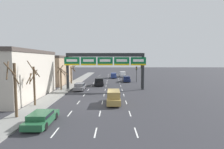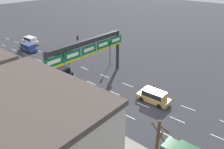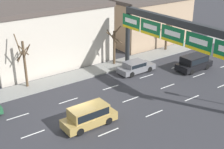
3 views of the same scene
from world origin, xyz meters
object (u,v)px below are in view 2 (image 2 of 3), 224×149
(sign_gantry, at_px, (88,50))
(traffic_light_mid_block, at_px, (110,48))
(suv_white, at_px, (30,40))
(car_grey, at_px, (68,91))
(suv_gold, at_px, (154,96))
(car_navy, at_px, (66,53))
(tree_bare_third, at_px, (50,90))
(tree_bare_furthest, at_px, (158,144))
(suv_blue, at_px, (28,47))
(traffic_light_near_gantry, at_px, (78,41))
(tree_bare_closest, at_px, (13,72))
(suv_black, at_px, (61,71))
(tree_bare_second, at_px, (115,124))

(sign_gantry, bearing_deg, traffic_light_mid_block, 14.18)
(suv_white, height_order, car_grey, suv_white)
(suv_gold, bearing_deg, car_navy, 81.14)
(suv_white, relative_size, car_navy, 0.99)
(tree_bare_third, xyz_separation_m, tree_bare_furthest, (-0.02, -15.76, 0.57))
(suv_blue, distance_m, suv_gold, 32.60)
(tree_bare_furthest, bearing_deg, sign_gantry, 64.03)
(car_navy, xyz_separation_m, suv_blue, (-3.34, 9.26, 0.11))
(sign_gantry, height_order, traffic_light_mid_block, sign_gantry)
(suv_white, distance_m, tree_bare_furthest, 44.81)
(traffic_light_near_gantry, bearing_deg, tree_bare_closest, -168.46)
(suv_black, height_order, traffic_light_near_gantry, traffic_light_near_gantry)
(sign_gantry, relative_size, car_grey, 3.53)
(sign_gantry, height_order, tree_bare_third, sign_gantry)
(suv_white, relative_size, tree_bare_furthest, 0.84)
(suv_white, bearing_deg, suv_blue, -126.90)
(car_grey, bearing_deg, suv_black, 61.14)
(car_grey, height_order, traffic_light_mid_block, traffic_light_mid_block)
(suv_blue, height_order, tree_bare_second, tree_bare_second)
(suv_black, distance_m, traffic_light_mid_block, 9.95)
(sign_gantry, height_order, tree_bare_closest, sign_gantry)
(tree_bare_third, distance_m, tree_bare_furthest, 15.77)
(car_navy, relative_size, tree_bare_furthest, 0.85)
(suv_black, xyz_separation_m, tree_bare_closest, (-6.90, 2.41, 1.58))
(tree_bare_third, bearing_deg, suv_black, 44.78)
(car_navy, bearing_deg, tree_bare_closest, -162.14)
(sign_gantry, relative_size, tree_bare_closest, 3.55)
(tree_bare_third, bearing_deg, car_grey, 9.73)
(suv_white, bearing_deg, suv_black, -107.84)
(car_navy, bearing_deg, tree_bare_third, -134.93)
(sign_gantry, bearing_deg, car_navy, 66.99)
(traffic_light_mid_block, distance_m, tree_bare_closest, 16.95)
(suv_gold, bearing_deg, traffic_light_near_gantry, 74.50)
(traffic_light_mid_block, bearing_deg, traffic_light_near_gantry, 88.21)
(car_grey, xyz_separation_m, car_navy, (10.09, 12.93, 0.06))
(car_grey, height_order, suv_blue, suv_blue)
(suv_white, bearing_deg, traffic_light_mid_block, -84.18)
(tree_bare_closest, xyz_separation_m, tree_bare_furthest, (0.11, -24.88, 0.60))
(car_grey, relative_size, traffic_light_mid_block, 0.92)
(sign_gantry, xyz_separation_m, traffic_light_near_gantry, (7.72, 11.13, -2.58))
(tree_bare_second, bearing_deg, suv_gold, 7.60)
(sign_gantry, relative_size, tree_bare_third, 3.36)
(car_navy, xyz_separation_m, tree_bare_second, (-13.66, -24.67, 2.17))
(sign_gantry, height_order, tree_bare_second, sign_gantry)
(suv_black, relative_size, tree_bare_furthest, 0.81)
(suv_blue, xyz_separation_m, tree_bare_closest, (-10.26, -13.65, 1.65))
(car_navy, height_order, suv_gold, suv_gold)
(sign_gantry, distance_m, traffic_light_mid_block, 7.93)
(suv_white, bearing_deg, tree_bare_closest, -126.93)
(tree_bare_closest, height_order, tree_bare_second, tree_bare_second)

